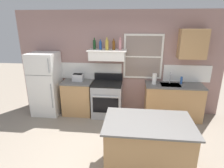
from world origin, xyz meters
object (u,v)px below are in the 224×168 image
refrigerator (46,84)px  bottle_amber_wine (114,45)px  bottle_rose_pink (120,45)px  toaster (78,77)px  paper_towel_roll (154,79)px  dish_soap_bottle (181,80)px  bottle_dark_green_wine (94,44)px  bottle_champagne_gold_foil (107,45)px  bottle_blue_liqueur (100,45)px  kitchen_island (147,146)px  stove_range (107,99)px

refrigerator → bottle_amber_wine: size_ratio=6.22×
bottle_amber_wine → bottle_rose_pink: bearing=-22.2°
toaster → paper_towel_roll: paper_towel_roll is taller
bottle_amber_wine → dish_soap_bottle: bearing=0.3°
bottle_dark_green_wine → bottle_amber_wine: bottle_dark_green_wine is taller
bottle_champagne_gold_foil → paper_towel_roll: size_ratio=1.12×
bottle_amber_wine → bottle_rose_pink: (0.16, -0.07, 0.02)m
bottle_dark_green_wine → bottle_blue_liqueur: 0.17m
bottle_amber_wine → bottle_rose_pink: size_ratio=0.85×
bottle_dark_green_wine → bottle_blue_liqueur: size_ratio=1.14×
bottle_blue_liqueur → bottle_champagne_gold_foil: size_ratio=0.83×
toaster → kitchen_island: size_ratio=0.21×
bottle_rose_pink → paper_towel_roll: (0.88, -0.03, -0.83)m
bottle_champagne_gold_foil → kitchen_island: bearing=-64.8°
bottle_rose_pink → bottle_dark_green_wine: bearing=172.8°
refrigerator → bottle_champagne_gold_foil: (1.65, 0.07, 1.04)m
toaster → bottle_dark_green_wine: (0.46, 0.06, 0.86)m
bottle_blue_liqueur → bottle_champagne_gold_foil: bottle_champagne_gold_foil is taller
bottle_blue_liqueur → bottle_champagne_gold_foil: (0.17, -0.06, 0.02)m
kitchen_island → bottle_rose_pink: bearing=106.8°
paper_towel_roll → dish_soap_bottle: bearing=8.3°
kitchen_island → dish_soap_bottle: bearing=64.8°
toaster → stove_range: bearing=-6.0°
bottle_blue_liqueur → stove_range: bearing=-31.7°
bottle_dark_green_wine → bottle_champagne_gold_foil: size_ratio=0.94×
bottle_champagne_gold_foil → bottle_rose_pink: bottle_rose_pink is taller
toaster → dish_soap_bottle: bearing=1.2°
stove_range → refrigerator: bearing=-179.2°
bottle_champagne_gold_foil → bottle_amber_wine: (0.16, 0.08, -0.01)m
paper_towel_roll → bottle_dark_green_wine: bearing=176.0°
bottle_rose_pink → stove_range: bearing=-168.8°
refrigerator → bottle_rose_pink: (1.97, 0.09, 1.05)m
stove_range → bottle_blue_liqueur: bottle_blue_liqueur is taller
stove_range → dish_soap_bottle: bearing=4.2°
stove_range → bottle_rose_pink: size_ratio=3.49×
bottle_dark_green_wine → bottle_rose_pink: bottle_rose_pink is taller
bottle_rose_pink → dish_soap_bottle: size_ratio=1.74×
bottle_champagne_gold_foil → kitchen_island: (0.92, -1.95, -1.42)m
kitchen_island → stove_range: bearing=115.6°
dish_soap_bottle → kitchen_island: size_ratio=0.13×
stove_range → bottle_amber_wine: (0.16, 0.13, 1.39)m
bottle_blue_liqueur → paper_towel_roll: 1.59m
bottle_amber_wine → kitchen_island: 2.59m
bottle_blue_liqueur → kitchen_island: (1.09, -2.02, -1.39)m
stove_range → bottle_champagne_gold_foil: 1.41m
bottle_amber_wine → toaster: bearing=-177.2°
bottle_amber_wine → paper_towel_roll: size_ratio=0.99×
bottle_champagne_gold_foil → bottle_rose_pink: bearing=3.2°
bottle_amber_wine → kitchen_island: bearing=-69.6°
bottle_amber_wine → paper_towel_roll: (1.04, -0.09, -0.81)m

